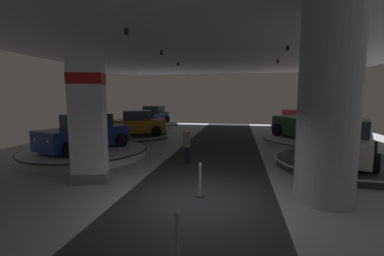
% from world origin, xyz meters
% --- Properties ---
extents(ground, '(24.00, 44.00, 0.06)m').
position_xyz_m(ground, '(0.00, 0.00, -0.02)').
color(ground, '#B2B2B7').
extents(column_right, '(1.55, 1.55, 5.50)m').
position_xyz_m(column_right, '(3.43, 0.70, 2.75)').
color(column_right, '#ADADB2').
rests_on(column_right, ground).
extents(brand_sign_pylon, '(1.38, 0.93, 4.16)m').
position_xyz_m(brand_sign_pylon, '(-3.83, 0.98, 2.15)').
color(brand_sign_pylon, slate).
rests_on(brand_sign_pylon, ground).
extents(display_platform_far_left, '(4.72, 4.72, 0.25)m').
position_xyz_m(display_platform_far_left, '(-6.25, 10.68, 0.14)').
color(display_platform_far_left, '#333338').
rests_on(display_platform_far_left, ground).
extents(display_car_far_left, '(4.57, 3.39, 1.71)m').
position_xyz_m(display_car_far_left, '(-6.22, 10.69, 1.01)').
color(display_car_far_left, '#B77519').
rests_on(display_car_far_left, display_platform_far_left).
extents(display_platform_deep_right, '(5.68, 5.68, 0.37)m').
position_xyz_m(display_platform_deep_right, '(6.82, 17.81, 0.21)').
color(display_platform_deep_right, silver).
rests_on(display_platform_deep_right, ground).
extents(pickup_truck_deep_right, '(3.43, 5.60, 2.30)m').
position_xyz_m(pickup_truck_deep_right, '(6.88, 17.49, 1.31)').
color(pickup_truck_deep_right, red).
rests_on(pickup_truck_deep_right, display_platform_deep_right).
extents(display_platform_mid_left, '(5.91, 5.91, 0.36)m').
position_xyz_m(display_platform_mid_left, '(-6.29, 4.55, 0.20)').
color(display_platform_mid_left, silver).
rests_on(display_platform_mid_left, ground).
extents(display_car_mid_left, '(3.37, 4.57, 1.71)m').
position_xyz_m(display_car_mid_left, '(-6.28, 4.58, 1.13)').
color(display_car_mid_left, navy).
rests_on(display_car_mid_left, display_platform_mid_left).
extents(display_platform_mid_right, '(5.45, 5.45, 0.29)m').
position_xyz_m(display_platform_mid_right, '(5.41, 4.61, 0.16)').
color(display_platform_mid_right, '#333338').
rests_on(display_platform_mid_right, ground).
extents(display_car_mid_right, '(3.44, 4.57, 1.71)m').
position_xyz_m(display_car_mid_right, '(5.39, 4.58, 1.06)').
color(display_car_mid_right, silver).
rests_on(display_car_mid_right, display_platform_mid_right).
extents(display_platform_deep_left, '(4.70, 4.70, 0.37)m').
position_xyz_m(display_platform_deep_left, '(-7.13, 17.28, 0.21)').
color(display_platform_deep_left, silver).
rests_on(display_platform_deep_left, ground).
extents(display_car_deep_left, '(2.35, 4.30, 1.71)m').
position_xyz_m(display_car_deep_left, '(-7.13, 17.31, 1.14)').
color(display_car_deep_left, navy).
rests_on(display_car_deep_left, display_platform_deep_left).
extents(display_platform_far_right, '(5.68, 5.68, 0.24)m').
position_xyz_m(display_platform_far_right, '(5.54, 10.69, 0.13)').
color(display_platform_far_right, silver).
rests_on(display_platform_far_right, ground).
extents(pickup_truck_far_right, '(4.31, 5.69, 2.30)m').
position_xyz_m(pickup_truck_far_right, '(5.67, 10.40, 1.17)').
color(pickup_truck_far_right, '#2D5638').
rests_on(pickup_truck_far_right, display_platform_far_right).
extents(visitor_walking_near, '(0.32, 0.32, 1.59)m').
position_xyz_m(visitor_walking_near, '(-1.11, 4.02, 0.91)').
color(visitor_walking_near, black).
rests_on(visitor_walking_near, ground).
extents(stanchion_a, '(0.28, 0.28, 1.01)m').
position_xyz_m(stanchion_a, '(0.12, -2.83, 0.37)').
color(stanchion_a, '#333338').
rests_on(stanchion_a, ground).
extents(stanchion_b, '(0.28, 0.28, 1.01)m').
position_xyz_m(stanchion_b, '(0.02, 0.40, 0.37)').
color(stanchion_b, '#333338').
rests_on(stanchion_b, ground).
extents(stanchion_c, '(0.28, 0.28, 1.01)m').
position_xyz_m(stanchion_c, '(4.07, 2.65, 0.37)').
color(stanchion_c, '#333338').
rests_on(stanchion_c, ground).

